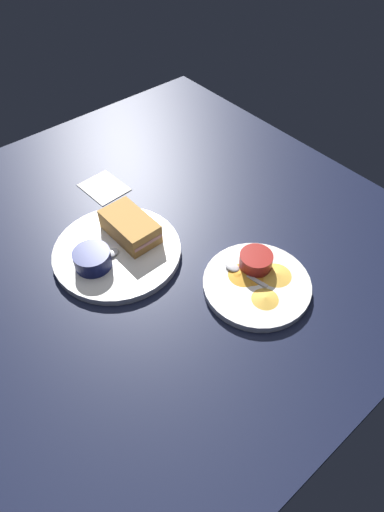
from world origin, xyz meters
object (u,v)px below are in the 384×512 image
sandwich_half_near (130,227)px  spoon_by_dark_ramekin (116,249)px  plate_sandwich_main (117,252)px  ramekin_light_gravy (256,260)px  plate_chips_companion (257,285)px  ramekin_dark_sauce (93,260)px  spoon_by_gravy_ramekin (238,270)px

sandwich_half_near → spoon_by_dark_ramekin: sandwich_half_near is taller
sandwich_half_near → plate_sandwich_main: bearing=-70.9°
plate_sandwich_main → ramekin_light_gravy: (22.34, 19.12, 2.58)cm
spoon_by_dark_ramekin → plate_chips_companion: 30.38cm
spoon_by_dark_ramekin → ramekin_light_gravy: bearing=41.2°
sandwich_half_near → plate_chips_companion: (27.29, 11.51, -3.20)cm
ramekin_dark_sauce → plate_chips_companion: (24.52, 22.47, -2.81)cm
sandwich_half_near → spoon_by_dark_ramekin: (1.91, -5.15, -2.04)cm
sandwich_half_near → ramekin_dark_sauce: 11.31cm
spoon_by_dark_ramekin → plate_chips_companion: (25.38, 16.65, -1.16)cm
plate_sandwich_main → plate_chips_companion: 30.40cm
ramekin_dark_sauce → spoon_by_dark_ramekin: bearing=98.4°
spoon_by_gravy_ramekin → plate_sandwich_main: bearing=-143.7°
ramekin_dark_sauce → plate_chips_companion: 33.38cm
ramekin_dark_sauce → spoon_by_dark_ramekin: ramekin_dark_sauce is taller
spoon_by_dark_ramekin → plate_chips_companion: bearing=33.3°
spoon_by_dark_ramekin → ramekin_dark_sauce: bearing=-81.6°
sandwich_half_near → ramekin_dark_sauce: sandwich_half_near is taller
plate_sandwich_main → ramekin_dark_sauce: size_ratio=3.58×
ramekin_light_gravy → spoon_by_gravy_ramekin: 4.19cm
plate_sandwich_main → sandwich_half_near: 6.10cm
ramekin_dark_sauce → spoon_by_dark_ramekin: (-0.86, 5.81, -1.64)cm
spoon_by_gravy_ramekin → plate_chips_companion: bearing=12.3°
plate_sandwich_main → ramekin_light_gravy: ramekin_light_gravy is taller
ramekin_dark_sauce → spoon_by_dark_ramekin: 6.10cm
sandwich_half_near → ramekin_dark_sauce: size_ratio=1.75×
plate_chips_companion → spoon_by_gravy_ramekin: (-4.59, -1.00, 1.16)cm
plate_sandwich_main → ramekin_dark_sauce: (1.07, -6.05, 2.81)cm
plate_sandwich_main → sandwich_half_near: (-1.70, 4.91, 3.20)cm
plate_sandwich_main → spoon_by_gravy_ramekin: (21.01, 15.41, 1.16)cm
spoon_by_dark_ramekin → spoon_by_gravy_ramekin: (20.79, 15.65, 0.00)cm
plate_sandwich_main → sandwich_half_near: sandwich_half_near is taller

